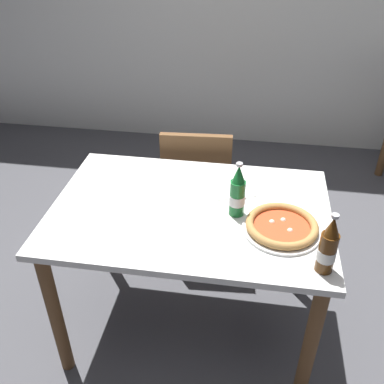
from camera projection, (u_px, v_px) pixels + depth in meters
ground_plane at (191, 322)px, 2.28m from camera, size 8.00×8.00×0.00m
dining_table_main at (190, 229)px, 1.93m from camera, size 1.20×0.80×0.75m
chair_behind_table at (197, 183)px, 2.52m from camera, size 0.43×0.43×0.85m
pizza_margherita_near at (282, 227)px, 1.73m from camera, size 0.31×0.31×0.04m
beer_bottle_left at (328, 247)px, 1.50m from camera, size 0.07×0.07×0.25m
beer_bottle_center at (237, 193)px, 1.77m from camera, size 0.07×0.07×0.25m
napkin_with_cutlery at (232, 187)px, 1.99m from camera, size 0.23×0.23×0.01m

